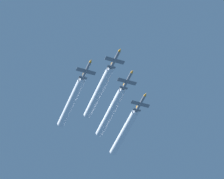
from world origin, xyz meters
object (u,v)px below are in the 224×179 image
Objects in this scene: jet_lead at (115,59)px; jet_right_wingman at (87,70)px; jet_left_wingman at (128,80)px; jet_outer_left at (141,103)px.

jet_right_wingman is at bearing -42.64° from jet_lead.
jet_lead is 12.61m from jet_left_wingman.
jet_outer_left is at bearing -161.61° from jet_right_wingman.
jet_outer_left is at bearing -135.96° from jet_left_wingman.
jet_lead reaches higher than jet_outer_left.
jet_lead reaches higher than jet_right_wingman.
jet_lead is 1.00× the size of jet_outer_left.
jet_right_wingman is 1.00× the size of jet_outer_left.
jet_outer_left is at bearing -135.48° from jet_lead.
jet_right_wingman is at bearing 18.39° from jet_outer_left.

